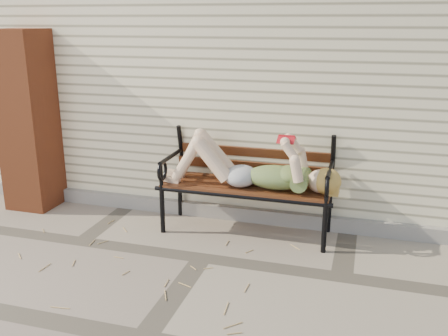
% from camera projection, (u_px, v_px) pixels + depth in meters
% --- Properties ---
extents(ground, '(80.00, 80.00, 0.00)m').
position_uv_depth(ground, '(202.00, 258.00, 4.56)').
color(ground, gray).
rests_on(ground, ground).
extents(house_wall, '(8.00, 4.00, 3.00)m').
position_uv_depth(house_wall, '(271.00, 64.00, 6.89)').
color(house_wall, beige).
rests_on(house_wall, ground).
extents(foundation_strip, '(8.00, 0.10, 0.15)m').
position_uv_depth(foundation_strip, '(231.00, 212.00, 5.43)').
color(foundation_strip, gray).
rests_on(foundation_strip, ground).
extents(brick_pillar, '(0.50, 0.50, 2.00)m').
position_uv_depth(brick_pillar, '(28.00, 121.00, 5.59)').
color(brick_pillar, brown).
rests_on(brick_pillar, ground).
extents(garden_bench, '(1.84, 0.73, 1.19)m').
position_uv_depth(garden_bench, '(249.00, 166.00, 5.04)').
color(garden_bench, black).
rests_on(garden_bench, ground).
extents(reading_woman, '(1.74, 0.39, 0.55)m').
position_uv_depth(reading_woman, '(247.00, 167.00, 4.89)').
color(reading_woman, '#093045').
rests_on(reading_woman, ground).
extents(straw_scatter, '(2.81, 1.64, 0.01)m').
position_uv_depth(straw_scatter, '(121.00, 261.00, 4.48)').
color(straw_scatter, tan).
rests_on(straw_scatter, ground).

